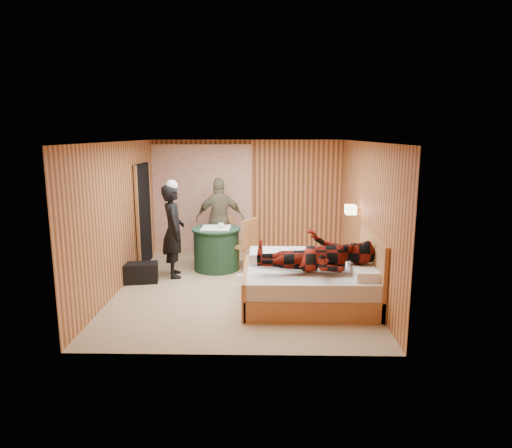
{
  "coord_description": "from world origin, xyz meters",
  "views": [
    {
      "loc": [
        0.39,
        -7.6,
        2.64
      ],
      "look_at": [
        0.23,
        0.35,
        1.05
      ],
      "focal_mm": 32.0,
      "sensor_mm": 36.0,
      "label": 1
    }
  ],
  "objects_px": {
    "nightstand": "(348,267)",
    "bed": "(311,283)",
    "wall_lamp": "(351,210)",
    "round_table": "(216,248)",
    "chair_far": "(221,234)",
    "man_at_table": "(220,219)",
    "man_on_bed": "(316,246)",
    "chair_near": "(245,241)",
    "duffel_bag": "(140,273)",
    "woman_standing": "(173,231)"
  },
  "relations": [
    {
      "from": "bed",
      "to": "nightstand",
      "type": "bearing_deg",
      "value": 53.69
    },
    {
      "from": "chair_far",
      "to": "woman_standing",
      "type": "relative_size",
      "value": 0.54
    },
    {
      "from": "duffel_bag",
      "to": "man_on_bed",
      "type": "relative_size",
      "value": 0.35
    },
    {
      "from": "wall_lamp",
      "to": "chair_near",
      "type": "bearing_deg",
      "value": 164.96
    },
    {
      "from": "nightstand",
      "to": "round_table",
      "type": "bearing_deg",
      "value": 163.09
    },
    {
      "from": "nightstand",
      "to": "wall_lamp",
      "type": "bearing_deg",
      "value": 74.23
    },
    {
      "from": "woman_standing",
      "to": "duffel_bag",
      "type": "bearing_deg",
      "value": 109.06
    },
    {
      "from": "bed",
      "to": "man_on_bed",
      "type": "relative_size",
      "value": 1.15
    },
    {
      "from": "chair_near",
      "to": "man_on_bed",
      "type": "distance_m",
      "value": 2.27
    },
    {
      "from": "duffel_bag",
      "to": "man_on_bed",
      "type": "bearing_deg",
      "value": -31.51
    },
    {
      "from": "nightstand",
      "to": "man_on_bed",
      "type": "xyz_separation_m",
      "value": [
        -0.73,
        -1.26,
        0.7
      ]
    },
    {
      "from": "chair_far",
      "to": "woman_standing",
      "type": "height_order",
      "value": "woman_standing"
    },
    {
      "from": "nightstand",
      "to": "round_table",
      "type": "relative_size",
      "value": 0.6
    },
    {
      "from": "nightstand",
      "to": "man_on_bed",
      "type": "bearing_deg",
      "value": -120.11
    },
    {
      "from": "round_table",
      "to": "woman_standing",
      "type": "height_order",
      "value": "woman_standing"
    },
    {
      "from": "wall_lamp",
      "to": "man_at_table",
      "type": "height_order",
      "value": "man_at_table"
    },
    {
      "from": "bed",
      "to": "duffel_bag",
      "type": "distance_m",
      "value": 3.12
    },
    {
      "from": "bed",
      "to": "chair_near",
      "type": "relative_size",
      "value": 1.97
    },
    {
      "from": "nightstand",
      "to": "woman_standing",
      "type": "bearing_deg",
      "value": 174.81
    },
    {
      "from": "round_table",
      "to": "duffel_bag",
      "type": "distance_m",
      "value": 1.56
    },
    {
      "from": "round_table",
      "to": "man_at_table",
      "type": "relative_size",
      "value": 0.55
    },
    {
      "from": "nightstand",
      "to": "man_on_bed",
      "type": "distance_m",
      "value": 1.61
    },
    {
      "from": "woman_standing",
      "to": "man_on_bed",
      "type": "bearing_deg",
      "value": -137.88
    },
    {
      "from": "wall_lamp",
      "to": "man_on_bed",
      "type": "relative_size",
      "value": 0.15
    },
    {
      "from": "nightstand",
      "to": "chair_near",
      "type": "distance_m",
      "value": 2.01
    },
    {
      "from": "bed",
      "to": "woman_standing",
      "type": "xyz_separation_m",
      "value": [
        -2.43,
        1.32,
        0.55
      ]
    },
    {
      "from": "chair_near",
      "to": "man_on_bed",
      "type": "height_order",
      "value": "man_on_bed"
    },
    {
      "from": "chair_far",
      "to": "man_at_table",
      "type": "bearing_deg",
      "value": 138.74
    },
    {
      "from": "man_at_table",
      "to": "chair_far",
      "type": "bearing_deg",
      "value": 112.25
    },
    {
      "from": "round_table",
      "to": "chair_far",
      "type": "distance_m",
      "value": 0.75
    },
    {
      "from": "bed",
      "to": "wall_lamp",
      "type": "bearing_deg",
      "value": 55.93
    },
    {
      "from": "round_table",
      "to": "duffel_bag",
      "type": "bearing_deg",
      "value": -147.23
    },
    {
      "from": "man_at_table",
      "to": "man_on_bed",
      "type": "relative_size",
      "value": 0.97
    },
    {
      "from": "chair_far",
      "to": "wall_lamp",
      "type": "bearing_deg",
      "value": -7.43
    },
    {
      "from": "man_at_table",
      "to": "bed",
      "type": "bearing_deg",
      "value": 117.74
    },
    {
      "from": "chair_near",
      "to": "wall_lamp",
      "type": "bearing_deg",
      "value": 105.0
    },
    {
      "from": "round_table",
      "to": "woman_standing",
      "type": "distance_m",
      "value": 0.98
    },
    {
      "from": "man_at_table",
      "to": "man_on_bed",
      "type": "distance_m",
      "value": 3.28
    },
    {
      "from": "wall_lamp",
      "to": "nightstand",
      "type": "xyz_separation_m",
      "value": [
        -0.04,
        -0.15,
        -1.01
      ]
    },
    {
      "from": "wall_lamp",
      "to": "bed",
      "type": "bearing_deg",
      "value": -124.07
    },
    {
      "from": "nightstand",
      "to": "woman_standing",
      "type": "distance_m",
      "value": 3.25
    },
    {
      "from": "bed",
      "to": "woman_standing",
      "type": "relative_size",
      "value": 1.18
    },
    {
      "from": "chair_near",
      "to": "man_at_table",
      "type": "height_order",
      "value": "man_at_table"
    },
    {
      "from": "round_table",
      "to": "chair_far",
      "type": "xyz_separation_m",
      "value": [
        0.03,
        0.74,
        0.12
      ]
    },
    {
      "from": "nightstand",
      "to": "bed",
      "type": "bearing_deg",
      "value": -126.31
    },
    {
      "from": "wall_lamp",
      "to": "duffel_bag",
      "type": "distance_m",
      "value": 3.94
    },
    {
      "from": "chair_far",
      "to": "man_on_bed",
      "type": "height_order",
      "value": "man_on_bed"
    },
    {
      "from": "chair_far",
      "to": "man_at_table",
      "type": "relative_size",
      "value": 0.54
    },
    {
      "from": "nightstand",
      "to": "duffel_bag",
      "type": "relative_size",
      "value": 0.92
    },
    {
      "from": "wall_lamp",
      "to": "nightstand",
      "type": "distance_m",
      "value": 1.03
    }
  ]
}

